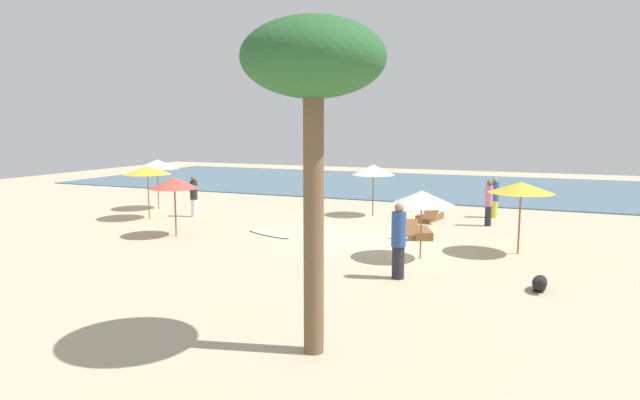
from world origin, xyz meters
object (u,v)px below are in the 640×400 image
Objects in this scene: umbrella_5 at (147,170)px; umbrella_3 at (174,183)px; umbrella_1 at (157,164)px; dog at (540,283)px; lounger_1 at (420,232)px; umbrella_4 at (521,188)px; person_2 at (489,202)px; surfboard at (269,234)px; lounger_0 at (430,216)px; person_1 at (494,198)px; person_3 at (399,241)px; umbrella_2 at (373,170)px; umbrella_0 at (422,198)px; palm_1 at (313,69)px; person_0 at (194,196)px.

umbrella_3 is at bearing -37.52° from umbrella_5.
umbrella_1 is 18.03m from dog.
lounger_1 is at bearing 127.67° from dog.
umbrella_4 is 2.70× the size of dog.
person_2 is 8.60m from surfboard.
umbrella_3 reaches higher than surfboard.
lounger_1 is 0.80× the size of surfboard.
person_1 is (2.36, 1.78, 0.67)m from lounger_0.
person_1 is 0.87× the size of person_3.
person_1 is 9.92m from surfboard.
umbrella_5 is (-3.26, 2.50, 0.15)m from umbrella_3.
lounger_0 is 0.80× the size of surfboard.
umbrella_3 is at bearing -147.96° from person_2.
umbrella_2 is at bearing 53.18° from umbrella_3.
umbrella_2 is 11.29m from dog.
umbrella_0 is at bearing -146.73° from umbrella_4.
person_2 is (-0.04, -2.07, 0.07)m from person_1.
umbrella_0 is 1.13× the size of lounger_0.
umbrella_5 is at bearing 163.70° from dog.
palm_1 is (8.34, -7.18, 2.91)m from umbrella_3.
person_3 is 0.35× the size of palm_1.
umbrella_2 is 2.71× the size of dog.
person_2 is 8.59m from person_3.
person_3 is 6.28m from palm_1.
person_1 is at bearing 83.66° from palm_1.
umbrella_2 is at bearing 172.50° from lounger_0.
umbrella_3 is at bearing 165.62° from person_3.
person_1 is (14.70, 3.51, -1.26)m from umbrella_1.
person_3 is at bearing -84.34° from lounger_0.
umbrella_2 is 1.00× the size of umbrella_5.
person_2 is at bearing 82.88° from palm_1.
umbrella_0 is 0.87× the size of umbrella_1.
palm_1 is at bearing -87.36° from lounger_0.
person_3 is (0.56, -5.35, 0.82)m from lounger_1.
umbrella_4 is at bearing 2.04° from surfboard.
person_3 reaches higher than surfboard.
umbrella_1 is at bearing 120.72° from umbrella_5.
person_0 is at bearing 157.75° from dog.
umbrella_5 is 1.24× the size of person_2.
umbrella_3 reaches higher than lounger_1.
person_3 is at bearing -33.23° from surfboard.
dog is at bearing -31.71° from umbrella_0.
dog is (6.80, -8.84, -1.80)m from umbrella_2.
dog is (13.81, -5.65, -0.69)m from person_0.
umbrella_4 is at bearing -52.73° from lounger_0.
umbrella_3 is at bearing 139.26° from palm_1.
person_3 is 3.48m from dog.
umbrella_1 is at bearing 169.30° from umbrella_4.
umbrella_0 is at bearing -81.52° from lounger_0.
umbrella_3 is 13.11m from person_1.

